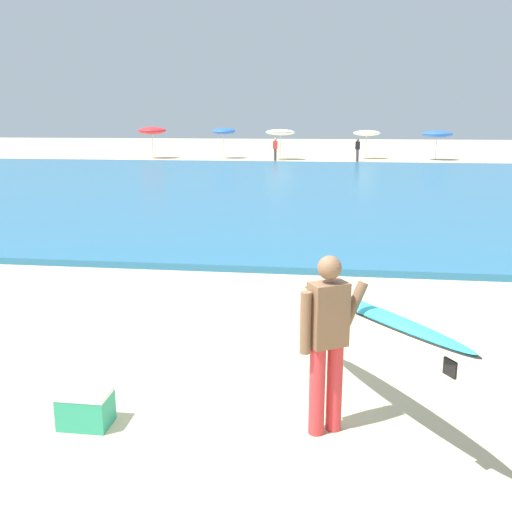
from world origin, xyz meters
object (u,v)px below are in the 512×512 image
object	(u,v)px
surfer_with_board	(349,326)
beach_umbrella_4	(437,134)
beach_umbrella_3	(367,133)
beach_umbrella_1	(224,131)
beach_umbrella_2	(280,132)
beach_umbrella_0	(152,131)
beachgoer_near_row_left	(275,149)
cooler_box	(86,408)
beachgoer_near_row_mid	(358,149)

from	to	relation	value
surfer_with_board	beach_umbrella_4	distance (m)	38.70
beach_umbrella_3	beach_umbrella_1	bearing A→B (deg)	-175.33
beach_umbrella_3	beach_umbrella_2	bearing A→B (deg)	-164.49
beach_umbrella_0	beach_umbrella_3	size ratio (longest dim) A/B	1.10
beach_umbrella_2	beach_umbrella_4	xyz separation A→B (m)	(11.14, 1.14, -0.11)
surfer_with_board	beach_umbrella_4	size ratio (longest dim) A/B	1.18
beach_umbrella_4	beach_umbrella_3	bearing A→B (deg)	173.27
beach_umbrella_2	beachgoer_near_row_left	size ratio (longest dim) A/B	1.41
surfer_with_board	beach_umbrella_4	bearing A→B (deg)	79.47
beach_umbrella_0	beach_umbrella_2	bearing A→B (deg)	-1.42
beachgoer_near_row_left	cooler_box	world-z (taller)	beachgoer_near_row_left
beachgoer_near_row_left	cooler_box	size ratio (longest dim) A/B	3.23
beach_umbrella_2	beach_umbrella_3	bearing A→B (deg)	15.51
beach_umbrella_4	beachgoer_near_row_mid	bearing A→B (deg)	-156.98
beach_umbrella_2	beachgoer_near_row_left	world-z (taller)	beach_umbrella_2
surfer_with_board	beach_umbrella_1	distance (m)	38.70
beach_umbrella_2	beach_umbrella_3	world-z (taller)	beach_umbrella_2
beach_umbrella_1	beachgoer_near_row_mid	bearing A→B (deg)	-12.23
beach_umbrella_0	beach_umbrella_1	bearing A→B (deg)	6.71
beach_umbrella_0	cooler_box	world-z (taller)	beach_umbrella_0
beach_umbrella_3	beach_umbrella_4	world-z (taller)	beach_umbrella_3
beach_umbrella_2	beach_umbrella_3	distance (m)	6.45
beach_umbrella_2	cooler_box	size ratio (longest dim) A/B	4.56
beach_umbrella_0	beachgoer_near_row_left	size ratio (longest dim) A/B	1.48
surfer_with_board	beachgoer_near_row_left	world-z (taller)	surfer_with_board
beachgoer_near_row_left	beachgoer_near_row_mid	size ratio (longest dim) A/B	1.00
beach_umbrella_1	beach_umbrella_4	world-z (taller)	beach_umbrella_1
beachgoer_near_row_left	cooler_box	xyz separation A→B (m)	(1.81, -36.06, -0.66)
surfer_with_board	beach_umbrella_3	xyz separation A→B (m)	(2.15, 38.63, 0.85)
beach_umbrella_0	beach_umbrella_1	distance (m)	5.35
beach_umbrella_0	beach_umbrella_2	distance (m)	9.64
beach_umbrella_2	cooler_box	bearing A→B (deg)	-87.60
beach_umbrella_1	surfer_with_board	bearing A→B (deg)	-77.47
beach_umbrella_1	beach_umbrella_2	xyz separation A→B (m)	(4.32, -0.86, -0.06)
beach_umbrella_1	beach_umbrella_2	bearing A→B (deg)	-11.31
surfer_with_board	beachgoer_near_row_mid	xyz separation A→B (m)	(1.41, 35.64, -0.18)
beach_umbrella_2	beach_umbrella_4	size ratio (longest dim) A/B	1.04
beachgoer_near_row_mid	cooler_box	distance (m)	36.18
beach_umbrella_0	cooler_box	distance (m)	39.14
beach_umbrella_0	beach_umbrella_2	world-z (taller)	beach_umbrella_0
beach_umbrella_4	beachgoer_near_row_mid	size ratio (longest dim) A/B	1.35
beach_umbrella_1	beach_umbrella_3	size ratio (longest dim) A/B	1.08
beach_umbrella_0	beach_umbrella_3	distance (m)	15.92
surfer_with_board	beach_umbrella_0	xyz separation A→B (m)	(-13.71, 37.14, 1.01)
surfer_with_board	beachgoer_near_row_left	size ratio (longest dim) A/B	1.60
beach_umbrella_4	beachgoer_near_row_mid	world-z (taller)	beach_umbrella_4
beach_umbrella_0	cooler_box	size ratio (longest dim) A/B	4.76
beach_umbrella_1	beach_umbrella_2	size ratio (longest dim) A/B	1.03
beach_umbrella_0	beach_umbrella_4	xyz separation A→B (m)	(20.78, 0.91, -0.20)
beach_umbrella_4	surfer_with_board	bearing A→B (deg)	-100.53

